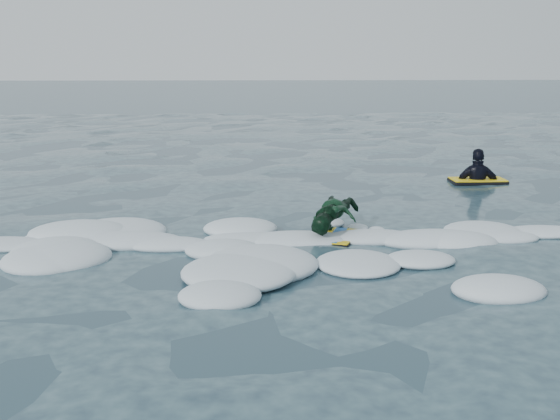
{
  "coord_description": "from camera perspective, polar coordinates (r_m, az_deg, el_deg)",
  "views": [
    {
      "loc": [
        -0.65,
        -6.82,
        2.24
      ],
      "look_at": [
        -0.3,
        1.6,
        0.39
      ],
      "focal_mm": 45.0,
      "sensor_mm": 36.0,
      "label": 1
    }
  ],
  "objects": [
    {
      "name": "ground",
      "position": [
        7.21,
        2.93,
        -5.73
      ],
      "size": [
        120.0,
        120.0,
        0.0
      ],
      "primitive_type": "plane",
      "color": "#192C3D",
      "rests_on": "ground"
    },
    {
      "name": "foam_band",
      "position": [
        8.19,
        2.26,
        -3.49
      ],
      "size": [
        12.0,
        3.1,
        0.3
      ],
      "primitive_type": null,
      "color": "white",
      "rests_on": "ground"
    },
    {
      "name": "prone_child_unit",
      "position": [
        8.89,
        4.49,
        -0.65
      ],
      "size": [
        0.99,
        1.33,
        0.47
      ],
      "rotation": [
        0.0,
        0.0,
        1.26
      ],
      "color": "black",
      "rests_on": "ground"
    },
    {
      "name": "waiting_rider_unit",
      "position": [
        13.17,
        15.73,
        1.69
      ],
      "size": [
        0.99,
        0.56,
        1.47
      ],
      "rotation": [
        0.0,
        0.0,
        0.02
      ],
      "color": "black",
      "rests_on": "ground"
    }
  ]
}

